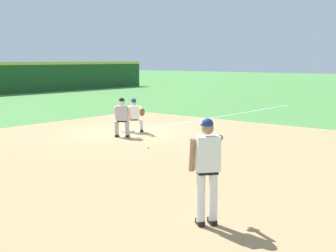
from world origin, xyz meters
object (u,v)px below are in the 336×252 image
Objects in this scene: baseball at (148,147)px; first_baseman at (134,114)px; first_base_bag at (128,131)px; pitcher at (208,165)px; baserunner at (122,116)px.

baseball is 3.50m from first_baseman.
first_base_bag is 0.20× the size of pitcher.
baseball is at bearing -115.25° from baserunner.
baserunner reaches higher than baseball.
first_baseman is 0.92× the size of baserunner.
first_baseman is (0.21, -0.15, 0.69)m from first_base_bag.
pitcher is at bearing -126.09° from baserunner.
first_base_bag is 10.55m from pitcher.
baserunner is (-0.91, -0.58, 0.75)m from first_base_bag.
first_base_bag is at bearing 51.77° from pitcher.
baseball is 0.06× the size of first_baseman.
baseball is at bearing -129.15° from first_baseman.
first_base_bag is 3.43m from baseball.
baserunner is (-1.12, -0.43, 0.06)m from first_baseman.
baseball is at bearing 50.15° from pitcher.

